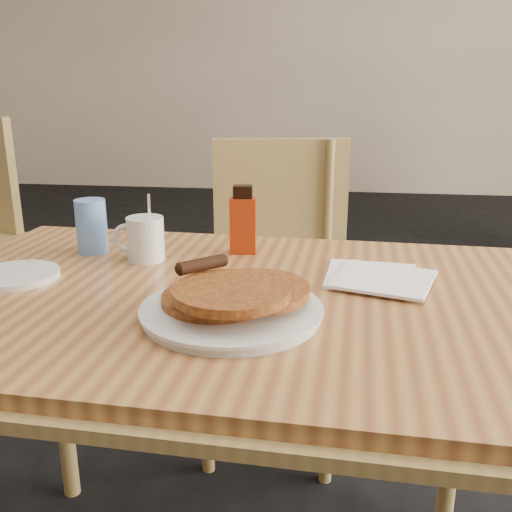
{
  "coord_description": "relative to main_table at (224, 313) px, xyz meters",
  "views": [
    {
      "loc": [
        0.11,
        -0.99,
        1.12
      ],
      "look_at": [
        -0.02,
        0.03,
        0.8
      ],
      "focal_mm": 40.0,
      "sensor_mm": 36.0,
      "label": 1
    }
  ],
  "objects": [
    {
      "name": "pancake_plate",
      "position": [
        0.04,
        -0.11,
        0.07
      ],
      "size": [
        0.3,
        0.3,
        0.09
      ],
      "rotation": [
        0.0,
        0.0,
        0.32
      ],
      "color": "silver",
      "rests_on": "main_table"
    },
    {
      "name": "syrup_bottle",
      "position": [
        -0.0,
        0.25,
        0.11
      ],
      "size": [
        0.06,
        0.04,
        0.15
      ],
      "rotation": [
        0.0,
        0.0,
        0.08
      ],
      "color": "maroon",
      "rests_on": "main_table"
    },
    {
      "name": "side_saucer",
      "position": [
        -0.41,
        0.02,
        0.05
      ],
      "size": [
        0.17,
        0.17,
        0.01
      ],
      "primitive_type": "cylinder",
      "rotation": [
        0.0,
        0.0,
        -0.02
      ],
      "color": "silver",
      "rests_on": "main_table"
    },
    {
      "name": "chair_main_far",
      "position": [
        0.03,
        0.73,
        -0.14
      ],
      "size": [
        0.51,
        0.51,
        0.95
      ],
      "rotation": [
        0.0,
        0.0,
        0.21
      ],
      "color": "#A3864D",
      "rests_on": "floor"
    },
    {
      "name": "napkin_stack",
      "position": [
        0.28,
        0.1,
        0.05
      ],
      "size": [
        0.22,
        0.23,
        0.01
      ],
      "rotation": [
        0.0,
        0.0,
        -0.09
      ],
      "color": "white",
      "rests_on": "main_table"
    },
    {
      "name": "main_table",
      "position": [
        0.0,
        0.0,
        0.0
      ],
      "size": [
        1.25,
        0.88,
        0.75
      ],
      "rotation": [
        0.0,
        0.0,
        -0.05
      ],
      "color": "#AE763D",
      "rests_on": "floor"
    },
    {
      "name": "wall_back",
      "position": [
        0.07,
        5.03,
        0.69
      ],
      "size": [
        8.0,
        0.0,
        8.0
      ],
      "primitive_type": "plane",
      "rotation": [
        1.57,
        0.0,
        0.0
      ],
      "color": "beige",
      "rests_on": "ground"
    },
    {
      "name": "coffee_mug",
      "position": [
        -0.2,
        0.17,
        0.09
      ],
      "size": [
        0.11,
        0.08,
        0.15
      ],
      "rotation": [
        0.0,
        0.0,
        -0.18
      ],
      "color": "silver",
      "rests_on": "main_table"
    },
    {
      "name": "blue_tumbler",
      "position": [
        -0.34,
        0.21,
        0.1
      ],
      "size": [
        0.09,
        0.09,
        0.12
      ],
      "primitive_type": "cylinder",
      "rotation": [
        0.0,
        0.0,
        -0.36
      ],
      "color": "#6194E4",
      "rests_on": "main_table"
    }
  ]
}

